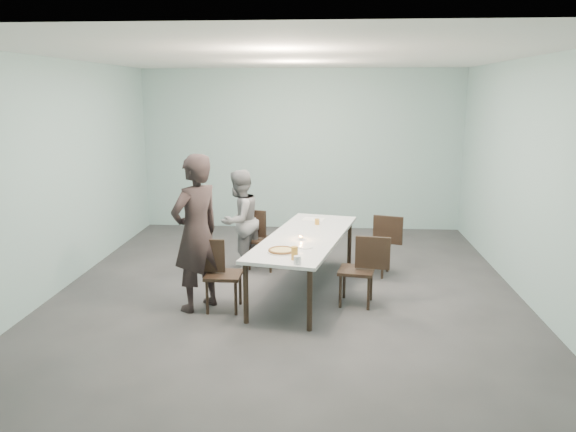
# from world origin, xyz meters

# --- Properties ---
(ground) EXTENTS (7.00, 7.00, 0.00)m
(ground) POSITION_xyz_m (0.00, 0.00, 0.00)
(ground) COLOR #333335
(ground) RESTS_ON ground
(room_shell) EXTENTS (6.02, 7.02, 3.01)m
(room_shell) POSITION_xyz_m (0.00, 0.00, 2.03)
(room_shell) COLOR #90B6B4
(room_shell) RESTS_ON ground
(table) EXTENTS (1.43, 2.73, 0.75)m
(table) POSITION_xyz_m (0.23, -0.05, 0.69)
(table) COLOR white
(table) RESTS_ON ground
(chair_near_left) EXTENTS (0.61, 0.42, 0.87)m
(chair_near_left) POSITION_xyz_m (-0.80, -0.77, 0.50)
(chair_near_left) COLOR black
(chair_near_left) RESTS_ON ground
(chair_far_left) EXTENTS (0.65, 0.53, 0.87)m
(chair_far_left) POSITION_xyz_m (-0.49, 0.91, 0.50)
(chair_far_left) COLOR black
(chair_far_left) RESTS_ON ground
(chair_near_right) EXTENTS (0.64, 0.48, 0.87)m
(chair_near_right) POSITION_xyz_m (0.95, -0.49, 0.50)
(chair_near_right) COLOR black
(chair_near_right) RESTS_ON ground
(chair_far_right) EXTENTS (0.65, 0.53, 0.87)m
(chair_far_right) POSITION_xyz_m (1.26, 0.70, 0.50)
(chair_far_right) COLOR black
(chair_far_right) RESTS_ON ground
(diner_near) EXTENTS (0.77, 0.82, 1.88)m
(diner_near) POSITION_xyz_m (-1.04, -0.76, 0.94)
(diner_near) COLOR black
(diner_near) RESTS_ON ground
(diner_far) EXTENTS (0.84, 0.90, 1.48)m
(diner_far) POSITION_xyz_m (-0.77, 0.79, 0.74)
(diner_far) COLOR gray
(diner_far) RESTS_ON ground
(pizza) EXTENTS (0.34, 0.34, 0.04)m
(pizza) POSITION_xyz_m (-0.01, -0.84, 0.77)
(pizza) COLOR white
(pizza) RESTS_ON table
(side_plate) EXTENTS (0.18, 0.18, 0.01)m
(side_plate) POSITION_xyz_m (0.25, -0.62, 0.76)
(side_plate) COLOR white
(side_plate) RESTS_ON table
(beer_glass) EXTENTS (0.08, 0.08, 0.15)m
(beer_glass) POSITION_xyz_m (0.15, -1.13, 0.82)
(beer_glass) COLOR #C9882C
(beer_glass) RESTS_ON table
(water_tumbler) EXTENTS (0.08, 0.08, 0.09)m
(water_tumbler) POSITION_xyz_m (0.19, -1.29, 0.80)
(water_tumbler) COLOR silver
(water_tumbler) RESTS_ON table
(tealight) EXTENTS (0.06, 0.06, 0.05)m
(tealight) POSITION_xyz_m (0.18, -0.27, 0.77)
(tealight) COLOR silver
(tealight) RESTS_ON table
(amber_tumbler) EXTENTS (0.07, 0.07, 0.08)m
(amber_tumbler) POSITION_xyz_m (0.37, 0.59, 0.79)
(amber_tumbler) COLOR #C9882C
(amber_tumbler) RESTS_ON table
(menu) EXTENTS (0.34, 0.28, 0.01)m
(menu) POSITION_xyz_m (0.31, 0.91, 0.75)
(menu) COLOR silver
(menu) RESTS_ON table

